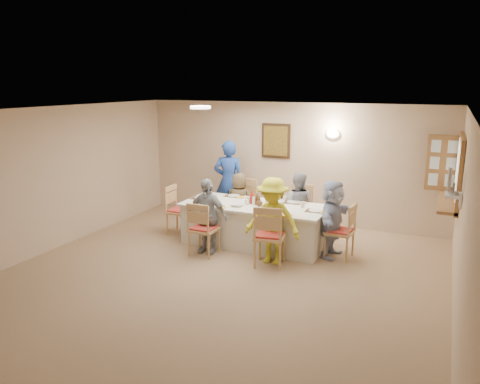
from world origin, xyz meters
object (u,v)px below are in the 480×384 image
at_px(chair_front_right, 270,235).
at_px(diner_front_left, 207,216).
at_px(chair_right_end, 340,231).
at_px(condiment_ketchup, 252,197).
at_px(chair_back_left, 242,204).
at_px(diner_back_right, 297,206).
at_px(dining_table, 254,225).
at_px(serving_hatch, 459,172).
at_px(diner_front_right, 273,221).
at_px(desk_fan, 452,184).
at_px(diner_back_left, 239,202).
at_px(chair_back_right, 299,211).
at_px(diner_right_end, 332,219).
at_px(chair_front_left, 204,228).
at_px(caregiver, 229,182).
at_px(chair_left_end, 180,210).

xyz_separation_m(chair_front_right, diner_front_left, (-1.20, 0.12, 0.14)).
height_order(chair_right_end, condiment_ketchup, condiment_ketchup).
bearing_deg(chair_back_left, diner_back_right, 5.94).
height_order(dining_table, chair_right_end, chair_right_end).
xyz_separation_m(chair_front_right, chair_right_end, (0.95, 0.80, -0.04)).
height_order(chair_back_left, diner_front_left, diner_front_left).
xyz_separation_m(dining_table, chair_right_end, (1.55, 0.00, 0.09)).
bearing_deg(condiment_ketchup, chair_back_left, 125.36).
height_order(serving_hatch, diner_front_right, serving_hatch).
relative_size(dining_table, diner_front_left, 1.97).
xyz_separation_m(serving_hatch, desk_fan, (-0.11, -1.35, 0.05)).
relative_size(desk_fan, chair_front_right, 0.29).
bearing_deg(diner_back_right, diner_back_left, -3.40).
bearing_deg(diner_front_right, diner_front_left, 178.09).
distance_m(chair_back_right, chair_right_end, 1.24).
height_order(chair_back_right, diner_back_left, diner_back_left).
relative_size(diner_front_left, diner_right_end, 0.98).
bearing_deg(chair_front_right, dining_table, -63.16).
height_order(dining_table, diner_right_end, diner_right_end).
height_order(chair_back_left, diner_back_right, diner_back_right).
distance_m(chair_front_left, condiment_ketchup, 1.08).
xyz_separation_m(chair_front_left, diner_right_end, (2.02, 0.80, 0.19)).
bearing_deg(diner_back_left, desk_fan, 153.53).
bearing_deg(caregiver, chair_back_left, 124.46).
relative_size(chair_front_left, chair_right_end, 1.00).
bearing_deg(diner_back_left, diner_back_right, 173.49).
height_order(dining_table, chair_front_right, chair_front_right).
height_order(desk_fan, chair_front_right, desk_fan).
relative_size(desk_fan, chair_right_end, 0.32).
height_order(chair_left_end, diner_front_left, diner_front_left).
bearing_deg(diner_front_left, chair_back_right, 53.69).
bearing_deg(diner_front_right, chair_front_left, -176.20).
bearing_deg(chair_front_left, diner_right_end, -158.67).
distance_m(chair_back_left, chair_right_end, 2.29).
bearing_deg(chair_back_right, dining_table, -131.17).
bearing_deg(dining_table, diner_front_right, -48.58).
relative_size(diner_right_end, caregiver, 0.77).
bearing_deg(diner_right_end, desk_fan, -106.43).
height_order(serving_hatch, desk_fan, serving_hatch).
relative_size(desk_fan, condiment_ketchup, 1.31).
xyz_separation_m(chair_back_left, diner_right_end, (2.02, -0.80, 0.16)).
distance_m(dining_table, diner_back_left, 0.93).
bearing_deg(desk_fan, diner_back_left, 160.04).
bearing_deg(chair_front_right, chair_back_left, -63.16).
bearing_deg(diner_back_left, serving_hatch, 173.20).
xyz_separation_m(diner_front_right, caregiver, (-1.65, 1.83, 0.16)).
bearing_deg(chair_back_left, diner_back_left, -78.35).
xyz_separation_m(chair_front_right, diner_front_right, (0.00, 0.12, 0.20)).
xyz_separation_m(serving_hatch, diner_front_left, (-3.88, -1.34, -0.84)).
relative_size(dining_table, diner_back_left, 2.20).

